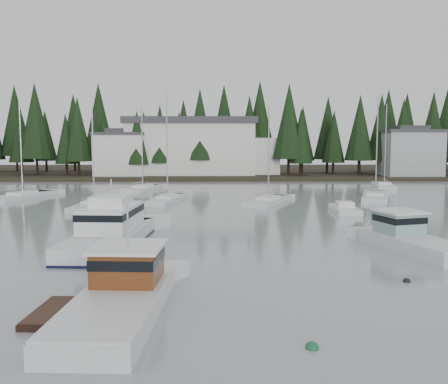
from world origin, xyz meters
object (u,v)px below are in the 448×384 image
object	(u,v)px
house_east_a	(410,152)
runabout_1	(345,211)
sailboat_9	(23,198)
sailboat_10	(268,203)
cabin_cruiser_center	(110,234)
sailboat_5	(384,187)
lobster_boat_brown	(118,300)
harbor_inn	(202,147)
sailboat_2	(94,207)
lobster_boat_teal	(411,242)
sailboat_4	(143,190)
sailboat_3	(375,198)
sailboat_7	(168,201)
house_west	(121,153)

from	to	relation	value
house_east_a	runabout_1	bearing A→B (deg)	-117.71
sailboat_9	runabout_1	world-z (taller)	sailboat_9
sailboat_10	cabin_cruiser_center	bearing A→B (deg)	174.98
sailboat_5	lobster_boat_brown	bearing A→B (deg)	164.00
harbor_inn	sailboat_2	distance (m)	47.04
house_east_a	sailboat_10	distance (m)	49.07
lobster_boat_teal	sailboat_4	xyz separation A→B (m)	(-22.32, 39.15, -0.47)
lobster_boat_brown	sailboat_9	world-z (taller)	sailboat_9
cabin_cruiser_center	sailboat_3	xyz separation A→B (m)	(25.86, 26.75, -0.69)
sailboat_3	sailboat_9	distance (m)	42.28
sailboat_7	sailboat_9	world-z (taller)	sailboat_7
sailboat_3	sailboat_5	distance (m)	15.73
house_west	sailboat_5	world-z (taller)	sailboat_5
lobster_boat_teal	sailboat_4	world-z (taller)	sailboat_4
sailboat_5	house_west	bearing A→B (deg)	76.65
sailboat_3	sailboat_5	size ratio (longest dim) A/B	0.98
sailboat_3	sailboat_9	xyz separation A→B (m)	(-42.26, 1.27, -0.00)
sailboat_3	sailboat_4	xyz separation A→B (m)	(-29.22, 10.68, 0.01)
sailboat_3	sailboat_5	xyz separation A→B (m)	(5.98, 14.54, 0.02)
lobster_boat_brown	sailboat_9	bearing A→B (deg)	28.54
cabin_cruiser_center	sailboat_3	size ratio (longest dim) A/B	0.94
harbor_inn	sailboat_7	size ratio (longest dim) A/B	2.19
sailboat_5	house_east_a	bearing A→B (deg)	-18.20
lobster_boat_brown	sailboat_2	world-z (taller)	sailboat_2
cabin_cruiser_center	sailboat_3	bearing A→B (deg)	-40.02
lobster_boat_brown	sailboat_4	bearing A→B (deg)	10.39
house_east_a	sailboat_2	size ratio (longest dim) A/B	0.89
cabin_cruiser_center	sailboat_4	bearing A→B (deg)	9.14
sailboat_2	sailboat_7	world-z (taller)	sailboat_7
sailboat_10	house_west	bearing A→B (deg)	55.35
sailboat_7	sailboat_10	bearing A→B (deg)	-86.69
house_west	sailboat_5	size ratio (longest dim) A/B	0.74
cabin_cruiser_center	sailboat_4	distance (m)	37.58
sailboat_2	sailboat_9	xyz separation A→B (m)	(-10.70, 8.75, -0.01)
house_west	house_east_a	xyz separation A→B (m)	(54.00, -1.00, 0.25)
sailboat_9	runabout_1	size ratio (longest dim) A/B	2.19
sailboat_3	runabout_1	distance (m)	13.38
sailboat_4	sailboat_10	distance (m)	21.92
sailboat_4	harbor_inn	bearing A→B (deg)	-1.46
lobster_boat_brown	sailboat_4	world-z (taller)	sailboat_4
house_west	lobster_boat_brown	size ratio (longest dim) A/B	1.00
sailboat_10	sailboat_2	bearing A→B (deg)	124.07
harbor_inn	sailboat_10	xyz separation A→B (m)	(8.49, -42.51, -5.72)
house_east_a	cabin_cruiser_center	bearing A→B (deg)	-125.41
harbor_inn	sailboat_5	bearing A→B (deg)	-40.43
lobster_boat_teal	sailboat_3	bearing A→B (deg)	-30.36
sailboat_4	sailboat_10	bearing A→B (deg)	-119.49
house_west	house_east_a	bearing A→B (deg)	-1.06
sailboat_2	sailboat_9	size ratio (longest dim) A/B	1.00
harbor_inn	sailboat_3	size ratio (longest dim) A/B	2.34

